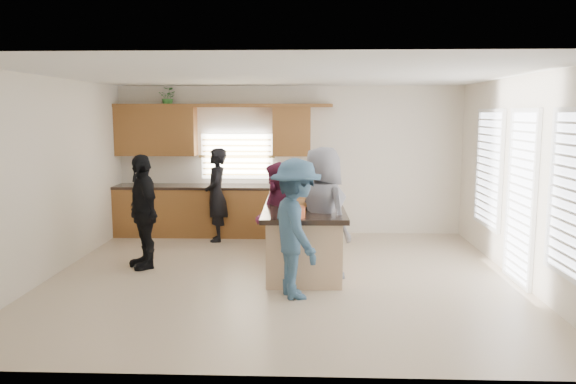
{
  "coord_description": "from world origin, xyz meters",
  "views": [
    {
      "loc": [
        0.38,
        -7.65,
        2.3
      ],
      "look_at": [
        0.07,
        0.45,
        1.15
      ],
      "focal_mm": 35.0,
      "sensor_mm": 36.0,
      "label": 1
    }
  ],
  "objects_px": {
    "woman_left_back": "(216,195)",
    "woman_right_front": "(322,213)",
    "woman_left_mid": "(277,217)",
    "woman_right_back": "(296,229)",
    "island": "(304,236)",
    "woman_left_front": "(143,211)",
    "salad_bowl": "(293,211)"
  },
  "relations": [
    {
      "from": "salad_bowl",
      "to": "woman_left_front",
      "type": "xyz_separation_m",
      "value": [
        -2.25,
        0.94,
        -0.18
      ]
    },
    {
      "from": "woman_left_mid",
      "to": "woman_left_front",
      "type": "height_order",
      "value": "woman_left_front"
    },
    {
      "from": "woman_right_front",
      "to": "woman_left_back",
      "type": "bearing_deg",
      "value": 1.05
    },
    {
      "from": "woman_left_mid",
      "to": "woman_right_back",
      "type": "xyz_separation_m",
      "value": [
        0.31,
        -1.23,
        0.08
      ]
    },
    {
      "from": "salad_bowl",
      "to": "woman_left_mid",
      "type": "distance_m",
      "value": 0.95
    },
    {
      "from": "salad_bowl",
      "to": "woman_right_front",
      "type": "distance_m",
      "value": 0.63
    },
    {
      "from": "island",
      "to": "woman_left_front",
      "type": "relative_size",
      "value": 1.6
    },
    {
      "from": "salad_bowl",
      "to": "woman_right_back",
      "type": "bearing_deg",
      "value": -81.15
    },
    {
      "from": "woman_left_back",
      "to": "woman_left_mid",
      "type": "height_order",
      "value": "woman_left_back"
    },
    {
      "from": "salad_bowl",
      "to": "woman_left_front",
      "type": "distance_m",
      "value": 2.45
    },
    {
      "from": "woman_left_front",
      "to": "woman_right_front",
      "type": "bearing_deg",
      "value": 47.4
    },
    {
      "from": "woman_right_back",
      "to": "woman_right_front",
      "type": "height_order",
      "value": "woman_right_front"
    },
    {
      "from": "woman_left_mid",
      "to": "woman_right_back",
      "type": "relative_size",
      "value": 0.91
    },
    {
      "from": "woman_right_back",
      "to": "woman_right_front",
      "type": "relative_size",
      "value": 0.95
    },
    {
      "from": "woman_right_back",
      "to": "woman_left_mid",
      "type": "bearing_deg",
      "value": -4.36
    },
    {
      "from": "salad_bowl",
      "to": "woman_left_back",
      "type": "xyz_separation_m",
      "value": [
        -1.45,
        2.74,
        -0.19
      ]
    },
    {
      "from": "woman_right_front",
      "to": "island",
      "type": "bearing_deg",
      "value": -16.96
    },
    {
      "from": "woman_left_front",
      "to": "woman_right_back",
      "type": "distance_m",
      "value": 2.64
    },
    {
      "from": "woman_left_back",
      "to": "woman_left_front",
      "type": "distance_m",
      "value": 1.97
    },
    {
      "from": "salad_bowl",
      "to": "woman_right_front",
      "type": "xyz_separation_m",
      "value": [
        0.4,
        0.48,
        -0.11
      ]
    },
    {
      "from": "woman_left_front",
      "to": "salad_bowl",
      "type": "bearing_deg",
      "value": 34.54
    },
    {
      "from": "woman_left_mid",
      "to": "woman_left_front",
      "type": "bearing_deg",
      "value": -107.78
    },
    {
      "from": "woman_left_back",
      "to": "woman_right_front",
      "type": "relative_size",
      "value": 0.91
    },
    {
      "from": "woman_left_front",
      "to": "woman_right_back",
      "type": "relative_size",
      "value": 0.97
    },
    {
      "from": "island",
      "to": "woman_right_back",
      "type": "distance_m",
      "value": 1.57
    },
    {
      "from": "woman_left_front",
      "to": "woman_right_front",
      "type": "relative_size",
      "value": 0.92
    },
    {
      "from": "woman_left_front",
      "to": "woman_right_front",
      "type": "xyz_separation_m",
      "value": [
        2.65,
        -0.46,
        0.07
      ]
    },
    {
      "from": "island",
      "to": "woman_left_mid",
      "type": "bearing_deg",
      "value": -145.35
    },
    {
      "from": "salad_bowl",
      "to": "woman_left_front",
      "type": "relative_size",
      "value": 0.19
    },
    {
      "from": "island",
      "to": "woman_right_back",
      "type": "height_order",
      "value": "woman_right_back"
    },
    {
      "from": "island",
      "to": "woman_right_back",
      "type": "bearing_deg",
      "value": -93.93
    },
    {
      "from": "woman_left_back",
      "to": "woman_left_mid",
      "type": "xyz_separation_m",
      "value": [
        1.2,
        -1.85,
        -0.04
      ]
    }
  ]
}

